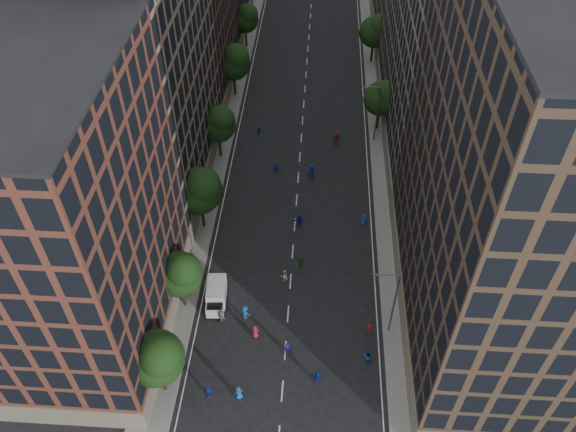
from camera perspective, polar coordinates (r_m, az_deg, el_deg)
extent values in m
plane|color=black|center=(79.47, 1.19, 5.79)|extent=(240.00, 240.00, 0.00)
cube|color=slate|center=(86.55, -6.63, 9.20)|extent=(4.00, 105.00, 0.15)
cube|color=slate|center=(85.94, 9.54, 8.56)|extent=(4.00, 105.00, 0.15)
cube|color=brown|center=(52.34, -21.42, -0.79)|extent=(14.00, 22.00, 30.00)
cube|color=#806B54|center=(69.04, -15.30, 14.67)|extent=(14.00, 26.00, 34.00)
cube|color=brown|center=(90.13, -11.06, 20.40)|extent=(14.00, 20.00, 28.00)
cube|color=#433224|center=(51.52, 21.74, 2.85)|extent=(14.00, 30.00, 36.00)
cube|color=#645D53|center=(75.76, 16.70, 16.70)|extent=(14.00, 28.00, 33.00)
cylinder|color=black|center=(55.93, -12.63, -15.82)|extent=(0.36, 0.36, 3.96)
sphere|color=black|center=(52.90, -13.24, -13.87)|extent=(5.20, 5.20, 5.20)
sphere|color=black|center=(51.40, -12.90, -13.67)|extent=(3.90, 3.90, 3.90)
cylinder|color=black|center=(61.33, -10.57, -7.83)|extent=(0.36, 0.36, 3.70)
sphere|color=black|center=(58.75, -10.99, -5.82)|extent=(4.80, 4.80, 4.80)
sphere|color=black|center=(57.41, -10.66, -5.46)|extent=(3.60, 3.60, 3.60)
cylinder|color=black|center=(68.88, -8.68, 0.18)|extent=(0.36, 0.36, 4.22)
sphere|color=black|center=(66.29, -9.04, 2.56)|extent=(5.60, 5.60, 5.60)
sphere|color=black|center=(64.82, -8.65, 3.13)|extent=(4.20, 4.20, 4.20)
cylinder|color=black|center=(79.38, -6.95, 7.15)|extent=(0.36, 0.36, 3.87)
sphere|color=black|center=(77.32, -7.18, 9.23)|extent=(5.00, 5.00, 5.00)
sphere|color=black|center=(76.10, -6.85, 9.77)|extent=(3.75, 3.75, 3.75)
cylinder|color=black|center=(92.38, -5.45, 13.22)|extent=(0.36, 0.36, 4.05)
sphere|color=black|center=(90.54, -5.61, 15.21)|extent=(5.40, 5.40, 5.40)
sphere|color=black|center=(89.32, -5.27, 15.80)|extent=(4.05, 4.05, 4.05)
cylinder|color=black|center=(106.30, -4.27, 17.65)|extent=(0.36, 0.36, 3.78)
sphere|color=black|center=(104.80, -4.38, 19.32)|extent=(4.80, 4.80, 4.80)
sphere|color=black|center=(103.79, -4.10, 19.81)|extent=(3.60, 3.60, 3.60)
cylinder|color=black|center=(85.24, 9.12, 9.76)|extent=(0.36, 0.36, 3.74)
sphere|color=black|center=(83.38, 9.39, 11.68)|extent=(5.00, 5.00, 5.00)
sphere|color=black|center=(82.37, 9.95, 12.19)|extent=(3.75, 3.75, 3.75)
cylinder|color=black|center=(102.26, 8.53, 16.19)|extent=(0.36, 0.36, 3.96)
sphere|color=black|center=(100.63, 8.75, 17.99)|extent=(5.20, 5.20, 5.20)
sphere|color=black|center=(99.66, 9.24, 18.50)|extent=(3.90, 3.90, 3.90)
cylinder|color=#595B60|center=(57.15, 10.71, -8.86)|extent=(0.18, 0.18, 9.00)
cylinder|color=#595B60|center=(53.49, 10.06, -5.95)|extent=(2.40, 0.12, 0.12)
cube|color=#595B60|center=(53.39, 8.88, -5.95)|extent=(0.50, 0.22, 0.15)
cylinder|color=#595B60|center=(81.24, 9.02, 10.11)|extent=(0.18, 0.18, 9.00)
cylinder|color=#595B60|center=(78.71, 8.50, 12.87)|extent=(2.40, 0.12, 0.12)
cube|color=#595B60|center=(78.64, 7.68, 12.89)|extent=(0.50, 0.22, 0.15)
cube|color=white|center=(61.67, -7.26, -7.59)|extent=(2.19, 3.50, 2.06)
cube|color=white|center=(60.73, -7.40, -9.34)|extent=(1.97, 1.62, 1.31)
cube|color=black|center=(60.24, -7.45, -9.00)|extent=(1.76, 1.33, 0.09)
cylinder|color=black|center=(61.19, -8.25, -9.89)|extent=(0.28, 0.73, 0.71)
cylinder|color=black|center=(60.96, -6.48, -9.92)|extent=(0.28, 0.73, 0.71)
cylinder|color=black|center=(63.37, -7.93, -7.21)|extent=(0.28, 0.73, 0.71)
cylinder|color=black|center=(63.15, -6.23, -7.23)|extent=(0.28, 0.73, 0.71)
imported|color=#1654B4|center=(55.42, -5.01, -17.47)|extent=(1.01, 0.84, 1.76)
imported|color=#121496|center=(57.86, -0.10, -13.17)|extent=(0.64, 0.49, 1.56)
imported|color=#13459B|center=(57.68, 8.10, -13.93)|extent=(1.09, 0.99, 1.82)
imported|color=#144CA6|center=(60.12, -4.39, -9.80)|extent=(1.43, 1.13, 1.94)
imported|color=#162AB3|center=(55.81, -8.06, -17.20)|extent=(1.10, 0.62, 1.77)
imported|color=navy|center=(56.17, 2.99, -16.05)|extent=(1.55, 0.71, 1.61)
imported|color=#A31B2D|center=(58.84, -3.36, -11.65)|extent=(0.91, 0.65, 1.74)
imported|color=maroon|center=(59.67, 8.22, -11.27)|extent=(0.61, 0.47, 1.50)
imported|color=white|center=(63.18, -0.38, -6.13)|extent=(0.99, 0.90, 1.66)
imported|color=#3F3F44|center=(60.24, -6.77, -10.12)|extent=(1.25, 1.00, 1.69)
imported|color=#1F681F|center=(64.45, 1.29, -4.65)|extent=(1.19, 0.87, 1.88)
imported|color=#1D15AD|center=(68.93, 1.13, -0.54)|extent=(1.76, 0.86, 1.82)
imported|color=#1648B4|center=(69.99, 7.69, -0.33)|extent=(0.85, 0.66, 1.55)
imported|color=#121F97|center=(76.58, -1.26, 4.88)|extent=(0.64, 0.42, 1.73)
imported|color=#13419F|center=(75.94, 2.29, 4.52)|extent=(0.92, 0.72, 1.88)
imported|color=#1914A8|center=(76.36, 2.50, 4.61)|extent=(0.99, 0.57, 1.53)
imported|color=#173FBC|center=(83.58, -2.96, 8.62)|extent=(0.99, 0.61, 1.57)
imported|color=maroon|center=(82.14, 4.96, 7.86)|extent=(1.71, 0.83, 1.77)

